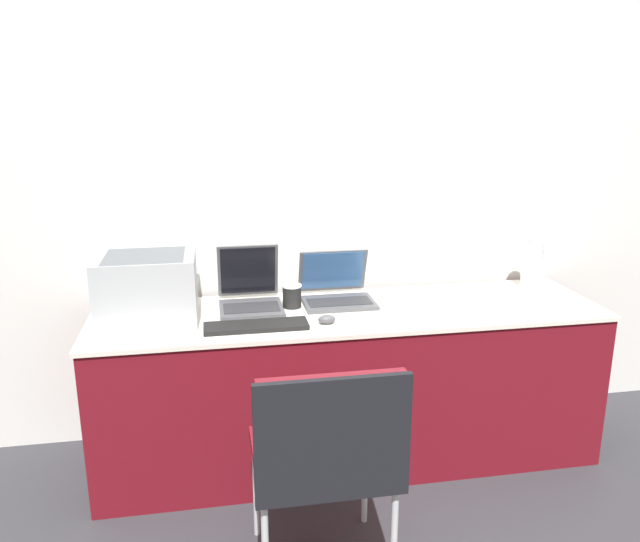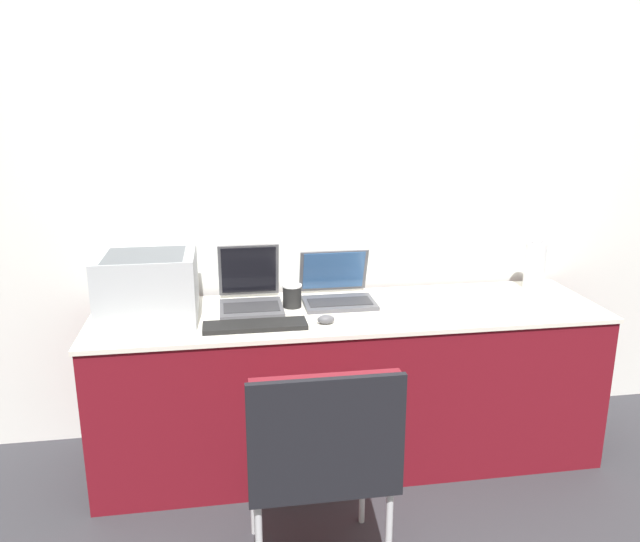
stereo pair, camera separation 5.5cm
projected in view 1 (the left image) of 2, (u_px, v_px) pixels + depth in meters
The scene contains 11 objects.
ground_plane at pixel (363, 491), 2.74m from camera, with size 14.00×14.00×0.00m, color #333338.
wall_back at pixel (334, 176), 3.05m from camera, with size 8.00×0.05×2.60m.
table at pixel (349, 384), 2.93m from camera, with size 2.30×0.62×0.74m.
printer at pixel (148, 284), 2.66m from camera, with size 0.41×0.40×0.29m.
laptop_left at pixel (250, 294), 2.85m from camera, with size 0.28×0.33×0.27m.
laptop_right at pixel (337, 291), 2.93m from camera, with size 0.33×0.31×0.23m.
external_keyboard at pixel (256, 326), 2.60m from camera, with size 0.43×0.13×0.02m.
coffee_cup at pixel (292, 296), 2.85m from camera, with size 0.09×0.09×0.11m.
mouse at pixel (327, 319), 2.65m from camera, with size 0.07×0.05×0.04m.
metal_pitcher at pixel (532, 263), 3.13m from camera, with size 0.10×0.10×0.28m.
chair at pixel (326, 449), 2.07m from camera, with size 0.50×0.46×0.85m.
Camera 1 is at (-0.61, -2.31, 1.66)m, focal length 35.00 mm.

